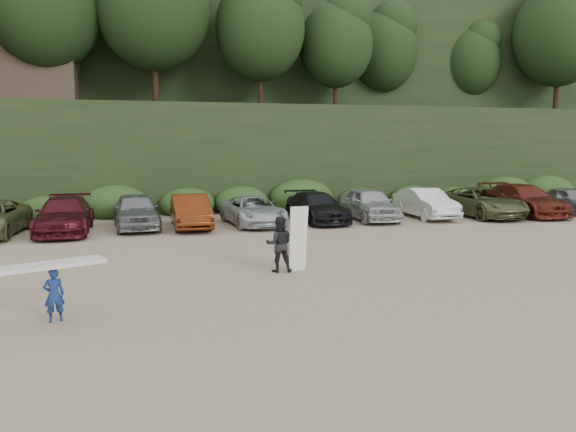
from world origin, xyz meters
name	(u,v)px	position (x,y,z in m)	size (l,w,h in m)	color
ground	(300,272)	(0.00, 0.00, 0.00)	(120.00, 120.00, 0.00)	tan
hillside_backdrop	(182,59)	(-0.26, 35.93, 11.22)	(90.00, 41.50, 28.00)	black
parked_cars	(300,208)	(2.91, 9.89, 0.75)	(39.60, 5.85, 1.63)	#98989C
child_surfer	(53,282)	(-6.42, -3.05, 0.88)	(2.22, 1.36, 1.29)	navy
adult_surfer	(281,244)	(-0.53, 0.26, 0.85)	(1.30, 0.78, 1.97)	black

